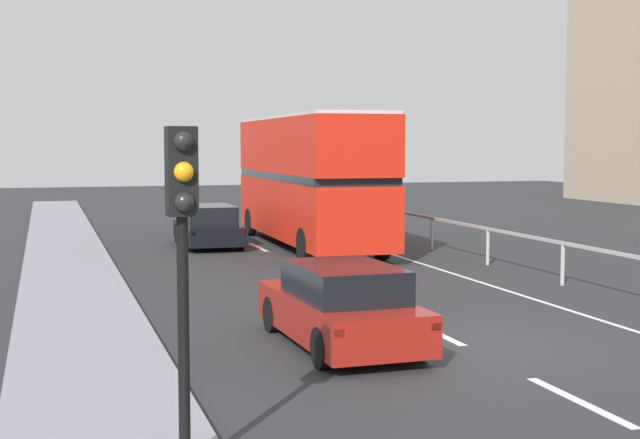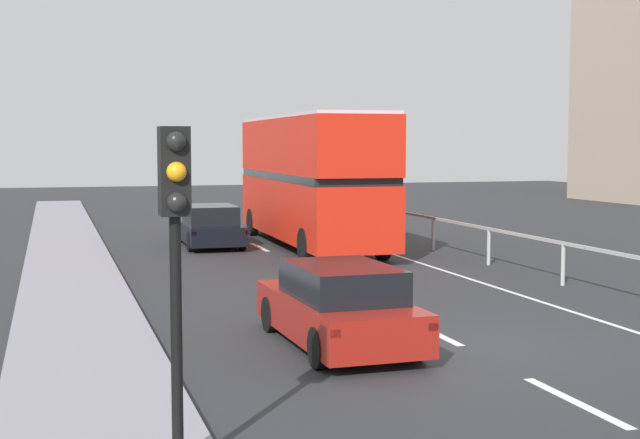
# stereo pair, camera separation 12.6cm
# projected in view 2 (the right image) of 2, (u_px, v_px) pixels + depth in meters

# --- Properties ---
(ground_plane) EXTENTS (75.52, 120.00, 0.10)m
(ground_plane) POSITION_uv_depth(u_px,v_px,m) (460.00, 348.00, 15.18)
(ground_plane) COLOR #2A2C2F
(near_sidewalk_kerb) EXTENTS (2.39, 80.00, 0.14)m
(near_sidewalk_kerb) POSITION_uv_depth(u_px,v_px,m) (87.00, 367.00, 13.41)
(near_sidewalk_kerb) COLOR gray
(near_sidewalk_kerb) RESTS_ON ground
(lane_paint_markings) EXTENTS (3.67, 46.00, 0.01)m
(lane_paint_markings) POSITION_uv_depth(u_px,v_px,m) (389.00, 271.00, 24.03)
(lane_paint_markings) COLOR silver
(lane_paint_markings) RESTS_ON ground
(bridge_side_railing) EXTENTS (0.10, 42.00, 1.06)m
(bridge_side_railing) POSITION_uv_depth(u_px,v_px,m) (489.00, 234.00, 25.18)
(bridge_side_railing) COLOR #A8B0AE
(bridge_side_railing) RESTS_ON ground
(double_decker_bus_red) EXTENTS (2.83, 10.95, 4.32)m
(double_decker_bus_red) POSITION_uv_depth(u_px,v_px,m) (311.00, 177.00, 29.66)
(double_decker_bus_red) COLOR red
(double_decker_bus_red) RESTS_ON ground
(hatchback_car_near) EXTENTS (1.86, 4.28, 1.40)m
(hatchback_car_near) POSITION_uv_depth(u_px,v_px,m) (339.00, 307.00, 15.09)
(hatchback_car_near) COLOR maroon
(hatchback_car_near) RESTS_ON ground
(traffic_signal_pole) EXTENTS (0.30, 0.42, 3.44)m
(traffic_signal_pole) POSITION_uv_depth(u_px,v_px,m) (175.00, 212.00, 9.04)
(traffic_signal_pole) COLOR black
(traffic_signal_pole) RESTS_ON near_sidewalk_kerb
(sedan_car_ahead) EXTENTS (1.89, 4.27, 1.38)m
(sedan_car_ahead) POSITION_uv_depth(u_px,v_px,m) (210.00, 227.00, 29.85)
(sedan_car_ahead) COLOR black
(sedan_car_ahead) RESTS_ON ground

